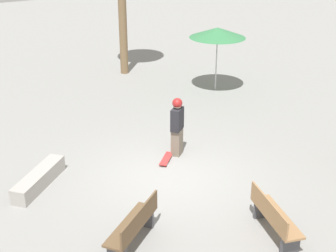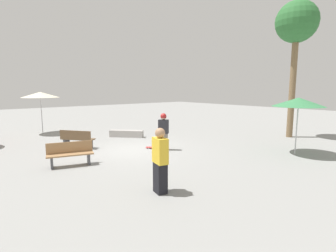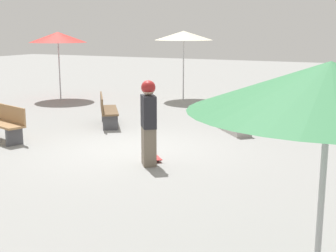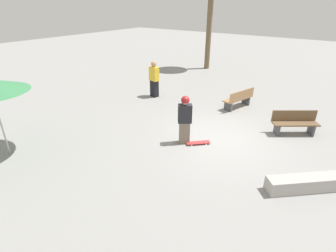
# 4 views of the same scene
# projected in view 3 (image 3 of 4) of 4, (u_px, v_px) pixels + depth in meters

# --- Properties ---
(ground_plane) EXTENTS (60.00, 60.00, 0.00)m
(ground_plane) POSITION_uv_depth(u_px,v_px,m) (129.00, 150.00, 10.35)
(ground_plane) COLOR gray
(skater_main) EXTENTS (0.50, 0.47, 1.67)m
(skater_main) POSITION_uv_depth(u_px,v_px,m) (149.00, 120.00, 9.02)
(skater_main) COLOR #726656
(skater_main) RESTS_ON ground_plane
(skateboard) EXTENTS (0.71, 0.70, 0.07)m
(skateboard) POSITION_uv_depth(u_px,v_px,m) (152.00, 156.00, 9.67)
(skateboard) COLOR red
(skateboard) RESTS_ON ground_plane
(concrete_ledge) EXTENTS (1.69, 1.60, 0.39)m
(concrete_ledge) POSITION_uv_depth(u_px,v_px,m) (229.00, 123.00, 12.36)
(concrete_ledge) COLOR #A8A39E
(concrete_ledge) RESTS_ON ground_plane
(bench_near) EXTENTS (1.55, 1.29, 0.85)m
(bench_near) POSITION_uv_depth(u_px,v_px,m) (107.00, 110.00, 12.88)
(bench_near) COLOR #47474C
(bench_near) RESTS_ON ground_plane
(bench_far) EXTENTS (0.87, 1.66, 0.85)m
(bench_far) POSITION_uv_depth(u_px,v_px,m) (3.00, 123.00, 11.14)
(bench_far) COLOR #47474C
(bench_far) RESTS_ON ground_plane
(shade_umbrella_green) EXTENTS (2.10, 2.10, 2.40)m
(shade_umbrella_green) POSITION_uv_depth(u_px,v_px,m) (329.00, 87.00, 3.42)
(shade_umbrella_green) COLOR #B7B7BC
(shade_umbrella_green) RESTS_ON ground_plane
(shade_umbrella_cream) EXTENTS (2.17, 2.17, 2.55)m
(shade_umbrella_cream) POSITION_uv_depth(u_px,v_px,m) (184.00, 36.00, 17.24)
(shade_umbrella_cream) COLOR #B7B7BC
(shade_umbrella_cream) RESTS_ON ground_plane
(shade_umbrella_red) EXTENTS (2.13, 2.13, 2.52)m
(shade_umbrella_red) POSITION_uv_depth(u_px,v_px,m) (58.00, 37.00, 17.31)
(shade_umbrella_red) COLOR #B7B7BC
(shade_umbrella_red) RESTS_ON ground_plane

